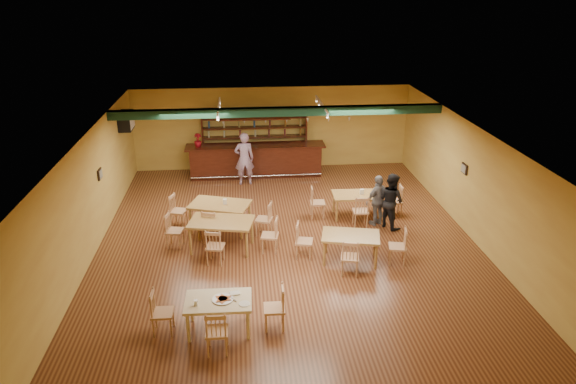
{
  "coord_description": "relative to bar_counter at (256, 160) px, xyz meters",
  "views": [
    {
      "loc": [
        -1.18,
        -12.74,
        6.58
      ],
      "look_at": [
        0.08,
        0.6,
        1.15
      ],
      "focal_mm": 32.94,
      "sensor_mm": 36.0,
      "label": 1
    }
  ],
  "objects": [
    {
      "name": "patron_right_b",
      "position": [
        3.3,
        -4.41,
        0.18
      ],
      "size": [
        0.94,
        0.73,
        1.49
      ],
      "primitive_type": "imported",
      "rotation": [
        0.0,
        0.0,
        3.63
      ],
      "color": "gray",
      "rests_on": "ground"
    },
    {
      "name": "dining_table_b",
      "position": [
        2.82,
        -3.8,
        -0.21
      ],
      "size": [
        1.43,
        0.89,
        0.7
      ],
      "primitive_type": "cube",
      "rotation": [
        0.0,
        0.0,
        -0.04
      ],
      "color": "olive",
      "rests_on": "ground"
    },
    {
      "name": "bar_counter",
      "position": [
        0.0,
        0.0,
        0.0
      ],
      "size": [
        4.9,
        0.85,
        1.13
      ],
      "primitive_type": "cube",
      "color": "#35130A",
      "rests_on": "ground"
    },
    {
      "name": "dining_table_a",
      "position": [
        -1.16,
        -4.38,
        -0.16
      ],
      "size": [
        1.83,
        1.42,
        0.81
      ],
      "primitive_type": "cube",
      "rotation": [
        0.0,
        0.0,
        -0.31
      ],
      "color": "olive",
      "rests_on": "ground"
    },
    {
      "name": "near_table",
      "position": [
        -1.08,
        -8.96,
        -0.21
      ],
      "size": [
        1.33,
        0.87,
        0.7
      ],
      "primitive_type": "cube",
      "rotation": [
        0.0,
        0.0,
        -0.02
      ],
      "color": "beige",
      "rests_on": "ground"
    },
    {
      "name": "pizza_tray",
      "position": [
        -0.98,
        -8.96,
        0.15
      ],
      "size": [
        0.53,
        0.53,
        0.01
      ],
      "primitive_type": "cylinder",
      "rotation": [
        0.0,
        0.0,
        -0.42
      ],
      "color": "silver",
      "rests_on": "near_table"
    },
    {
      "name": "side_plate",
      "position": [
        -0.56,
        -9.15,
        0.14
      ],
      "size": [
        0.22,
        0.22,
        0.01
      ],
      "primitive_type": "cylinder",
      "rotation": [
        0.0,
        0.0,
        -0.02
      ],
      "color": "white",
      "rests_on": "near_table"
    },
    {
      "name": "patron_right_a",
      "position": [
        3.62,
        -4.6,
        0.24
      ],
      "size": [
        0.92,
        0.98,
        1.6
      ],
      "primitive_type": "imported",
      "rotation": [
        0.0,
        0.0,
        2.1
      ],
      "color": "black",
      "rests_on": "ground"
    },
    {
      "name": "track_rail_left",
      "position": [
        -1.15,
        -1.75,
        2.38
      ],
      "size": [
        0.05,
        2.5,
        0.05
      ],
      "primitive_type": "cube",
      "color": "white",
      "rests_on": "ceiling"
    },
    {
      "name": "dining_table_d",
      "position": [
        2.1,
        -6.41,
        -0.21
      ],
      "size": [
        1.56,
        1.13,
        0.71
      ],
      "primitive_type": "cube",
      "rotation": [
        0.0,
        0.0,
        -0.22
      ],
      "color": "olive",
      "rests_on": "ground"
    },
    {
      "name": "floor",
      "position": [
        0.65,
        -5.15,
        -0.56
      ],
      "size": [
        12.0,
        12.0,
        0.0
      ],
      "primitive_type": "plane",
      "color": "#4E2816",
      "rests_on": "ground"
    },
    {
      "name": "ceiling_beam",
      "position": [
        0.65,
        -2.35,
        2.31
      ],
      "size": [
        10.0,
        0.3,
        0.25
      ],
      "primitive_type": "cube",
      "color": "black",
      "rests_on": "ceiling"
    },
    {
      "name": "picture_right",
      "position": [
        5.62,
        -4.65,
        1.14
      ],
      "size": [
        0.04,
        0.34,
        0.28
      ],
      "primitive_type": "cube",
      "color": "black",
      "rests_on": "wall_right"
    },
    {
      "name": "patron_bar",
      "position": [
        -0.42,
        -0.83,
        0.35
      ],
      "size": [
        0.7,
        0.49,
        1.82
      ],
      "primitive_type": "imported",
      "rotation": [
        0.0,
        0.0,
        3.23
      ],
      "color": "#7A4697",
      "rests_on": "ground"
    },
    {
      "name": "pizza_server",
      "position": [
        -0.84,
        -8.92,
        0.15
      ],
      "size": [
        0.28,
        0.3,
        0.0
      ],
      "primitive_type": "cube",
      "rotation": [
        0.0,
        0.0,
        -0.83
      ],
      "color": "silver",
      "rests_on": "pizza_tray"
    },
    {
      "name": "poinsettia",
      "position": [
        -2.0,
        0.0,
        0.8
      ],
      "size": [
        0.34,
        0.34,
        0.47
      ],
      "primitive_type": "imported",
      "rotation": [
        0.0,
        0.0,
        0.35
      ],
      "color": "maroon",
      "rests_on": "bar_counter"
    },
    {
      "name": "ac_unit",
      "position": [
        -4.15,
        -0.95,
        1.79
      ],
      "size": [
        0.34,
        0.7,
        0.48
      ],
      "primitive_type": "cube",
      "color": "white",
      "rests_on": "wall_left"
    },
    {
      "name": "parmesan_shaker",
      "position": [
        -1.5,
        -9.1,
        0.19
      ],
      "size": [
        0.08,
        0.08,
        0.11
      ],
      "primitive_type": "cylinder",
      "rotation": [
        0.0,
        0.0,
        -0.02
      ],
      "color": "#EAE5C6",
      "rests_on": "near_table"
    },
    {
      "name": "track_rail_right",
      "position": [
        2.05,
        -1.75,
        2.38
      ],
      "size": [
        0.05,
        2.5,
        0.05
      ],
      "primitive_type": "cube",
      "color": "white",
      "rests_on": "ceiling"
    },
    {
      "name": "back_bar_hutch",
      "position": [
        -0.0,
        0.63,
        0.57
      ],
      "size": [
        3.79,
        0.4,
        2.28
      ],
      "primitive_type": "cube",
      "color": "#35130A",
      "rests_on": "ground"
    },
    {
      "name": "dining_table_c",
      "position": [
        -1.09,
        -5.51,
        -0.16
      ],
      "size": [
        1.77,
        1.27,
        0.81
      ],
      "primitive_type": "cube",
      "rotation": [
        0.0,
        0.0,
        -0.2
      ],
      "color": "olive",
      "rests_on": "ground"
    },
    {
      "name": "picture_left",
      "position": [
        -4.32,
        -4.15,
        1.14
      ],
      "size": [
        0.04,
        0.34,
        0.28
      ],
      "primitive_type": "cube",
      "color": "black",
      "rests_on": "wall_left"
    },
    {
      "name": "napkin_stack",
      "position": [
        -0.75,
        -8.78,
        0.15
      ],
      "size": [
        0.22,
        0.18,
        0.03
      ],
      "primitive_type": "cube",
      "rotation": [
        0.0,
        0.0,
        0.19
      ],
      "color": "white",
      "rests_on": "near_table"
    }
  ]
}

